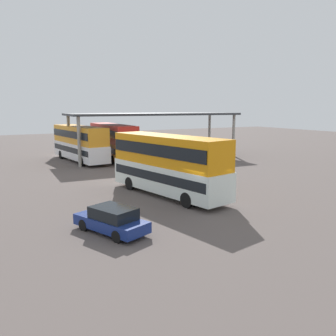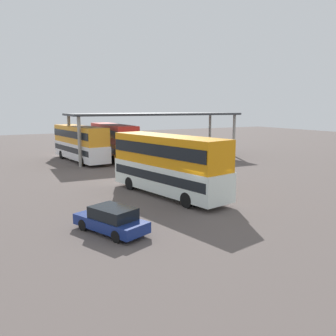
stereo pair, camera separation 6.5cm
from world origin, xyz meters
name	(u,v)px [view 1 (the left image)]	position (x,y,z in m)	size (l,w,h in m)	color
ground_plane	(204,207)	(0.00, 0.00, 0.00)	(140.00, 140.00, 0.00)	#594F4C
double_decker_main	(168,163)	(-0.60, 3.67, 2.36)	(4.44, 10.61, 4.31)	white
parked_hatchback	(112,220)	(-6.76, -1.64, 0.67)	(3.03, 4.39, 1.35)	navy
double_decker_near_canopy	(80,142)	(-1.85, 22.79, 2.26)	(3.70, 11.52, 4.11)	white
double_decker_mid_row	(113,140)	(2.07, 22.40, 2.33)	(2.88, 11.64, 4.25)	orange
depot_canopy	(154,116)	(7.16, 21.26, 5.25)	(21.40, 8.08, 5.57)	#33353A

